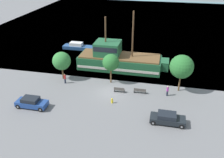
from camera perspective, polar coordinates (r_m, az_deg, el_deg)
ground_plane at (r=37.63m, az=-0.50°, el=-3.00°), size 160.00×160.00×0.00m
water_surface at (r=78.39m, az=6.96°, el=12.92°), size 80.00×80.00×0.00m
pirate_ship at (r=44.70m, az=1.44°, el=4.52°), size 15.90×4.96×10.38m
moored_boat_dockside at (r=55.07m, az=-7.77°, el=7.36°), size 6.74×1.95×1.45m
parked_car_curb_front at (r=31.56m, az=12.55°, el=-8.78°), size 4.27×1.81×1.40m
parked_car_curb_mid at (r=35.46m, az=-17.92°, el=-5.14°), size 4.22×1.80×1.45m
fire_hydrant at (r=34.78m, az=0.01°, el=-4.94°), size 0.42×0.25×0.76m
bench_promenade_east at (r=37.32m, az=6.38°, el=-2.67°), size 1.80×0.45×0.85m
bench_promenade_west at (r=37.38m, az=1.67°, el=-2.46°), size 1.60×0.45×0.85m
pedestrian_walking_near at (r=37.22m, az=12.55°, el=-2.65°), size 0.32×0.32×1.59m
pedestrian_walking_far at (r=40.46m, az=-10.70°, el=0.11°), size 0.32×0.32×1.65m
tree_row_east at (r=41.06m, az=-11.45°, el=4.06°), size 2.96×2.96×4.66m
tree_row_mideast at (r=38.91m, az=-0.26°, el=3.80°), size 2.63×2.63×4.81m
tree_row_midwest at (r=37.67m, az=15.62°, el=2.72°), size 3.49×3.49×5.70m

